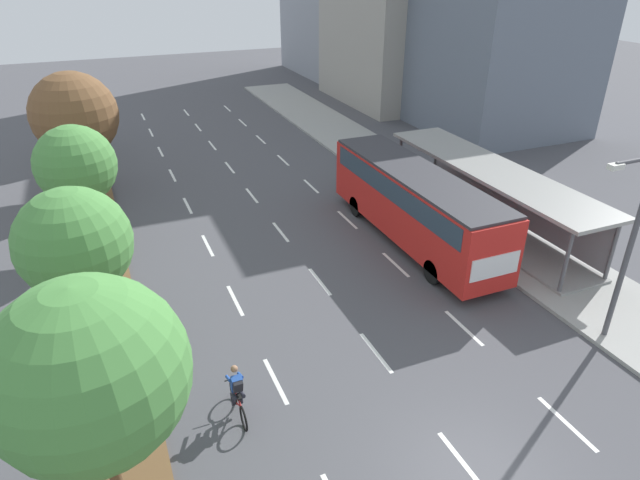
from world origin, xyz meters
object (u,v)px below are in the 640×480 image
Objects in this scene: median_tree_second at (74,243)px; median_tree_fifth at (74,103)px; bus_shelter at (493,190)px; median_tree_fourth at (74,115)px; bus at (414,199)px; cyclist at (237,394)px; median_tree_third at (76,165)px; streetlight at (629,238)px; median_tree_nearest at (90,374)px.

median_tree_second is 1.13× the size of median_tree_fifth.
bus_shelter is at bearing 6.75° from median_tree_second.
median_tree_fourth is 6.96m from median_tree_fifth.
bus is 12.64m from cyclist.
median_tree_fifth reaches higher than bus.
cyclist is 26.26m from median_tree_fifth.
median_tree_third is 0.85× the size of streetlight.
median_tree_fifth is at bearing 126.05° from bus.
median_tree_nearest is at bearing -88.04° from median_tree_second.
median_tree_third reaches higher than bus_shelter.
median_tree_third is at bearing 105.52° from cyclist.
bus is (-4.28, 0.09, 0.20)m from bus_shelter.
median_tree_third reaches higher than median_tree_fifth.
median_tree_nearest is 1.09× the size of median_tree_third.
streetlight is at bearing -6.40° from cyclist.
median_tree_nearest is at bearing -178.78° from streetlight.
bus_shelter is at bearing -15.02° from median_tree_third.
median_tree_third is 6.92m from median_tree_fourth.
median_tree_fourth reaches higher than median_tree_nearest.
median_tree_nearest is 27.63m from median_tree_fifth.
median_tree_fourth is 0.99× the size of streetlight.
bus is at bearing 178.82° from bus_shelter.
cyclist is at bearing -55.40° from median_tree_second.
median_tree_third is at bearing 160.88° from bus.
median_tree_fourth reaches higher than bus_shelter.
cyclist is 0.30× the size of median_tree_nearest.
median_tree_nearest is at bearing -153.05° from bus_shelter.
bus_shelter is at bearing 26.95° from median_tree_nearest.
median_tree_second reaches higher than cyclist.
cyclist is 0.28× the size of streetlight.
median_tree_fifth is at bearing 89.92° from median_tree_nearest.
bus is at bearing -19.12° from median_tree_third.
bus_shelter is 25.75m from median_tree_fifth.
streetlight is (15.67, 0.33, -0.17)m from median_tree_nearest.
median_tree_fourth is (0.14, 20.72, 0.33)m from median_tree_nearest.
streetlight reaches higher than median_tree_nearest.
median_tree_second is 0.84× the size of median_tree_fourth.
median_tree_third is (-17.79, 4.77, 2.12)m from bus_shelter.
median_tree_third reaches higher than median_tree_second.
median_tree_nearest is 13.81m from median_tree_third.
median_tree_third is (-13.51, 4.69, 1.92)m from bus.
bus_shelter reaches higher than cyclist.
median_tree_third is (0.22, 6.91, 0.23)m from median_tree_second.
median_tree_fifth is (0.05, 13.81, -0.48)m from median_tree_third.
median_tree_nearest reaches higher than bus_shelter.
streetlight is at bearing -60.20° from median_tree_fifth.
median_tree_fifth reaches higher than cyclist.
median_tree_nearest is at bearing -90.08° from median_tree_fifth.
median_tree_third is 20.68m from streetlight.
cyclist is at bearing -143.89° from bus.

